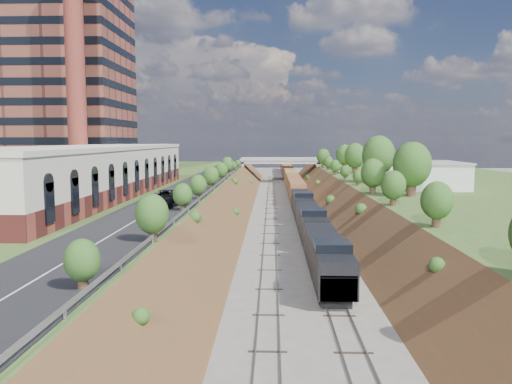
% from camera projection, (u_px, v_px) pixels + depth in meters
% --- Properties ---
extents(ground, '(400.00, 400.00, 0.00)m').
position_uv_depth(ground, '(310.00, 349.00, 30.72)').
color(ground, '#6B665B').
rests_on(ground, ground).
extents(platform_left, '(44.00, 180.00, 5.00)m').
position_uv_depth(platform_left, '(105.00, 197.00, 91.18)').
color(platform_left, '#3A5724').
rests_on(platform_left, ground).
extents(platform_right, '(44.00, 180.00, 5.00)m').
position_uv_depth(platform_right, '(470.00, 198.00, 89.03)').
color(platform_right, '#3A5724').
rests_on(platform_right, ground).
extents(embankment_left, '(10.00, 180.00, 10.00)m').
position_uv_depth(embankment_left, '(225.00, 211.00, 90.72)').
color(embankment_left, brown).
rests_on(embankment_left, ground).
extents(embankment_right, '(10.00, 180.00, 10.00)m').
position_uv_depth(embankment_right, '(346.00, 211.00, 90.01)').
color(embankment_right, brown).
rests_on(embankment_right, ground).
extents(rail_left_track, '(1.58, 180.00, 0.18)m').
position_uv_depth(rail_left_track, '(271.00, 210.00, 90.44)').
color(rail_left_track, gray).
rests_on(rail_left_track, ground).
extents(rail_right_track, '(1.58, 180.00, 0.18)m').
position_uv_depth(rail_right_track, '(299.00, 210.00, 90.27)').
color(rail_right_track, gray).
rests_on(rail_right_track, ground).
extents(road, '(8.00, 180.00, 0.10)m').
position_uv_depth(road, '(200.00, 183.00, 90.34)').
color(road, black).
rests_on(road, platform_left).
extents(guardrail, '(0.10, 171.00, 0.70)m').
position_uv_depth(guardrail, '(222.00, 180.00, 89.96)').
color(guardrail, '#99999E').
rests_on(guardrail, platform_left).
extents(commercial_building, '(14.30, 62.30, 7.00)m').
position_uv_depth(commercial_building, '(86.00, 171.00, 68.52)').
color(commercial_building, maroon).
rests_on(commercial_building, platform_left).
extents(highrise_tower, '(22.00, 22.00, 53.90)m').
position_uv_depth(highrise_tower, '(66.00, 40.00, 100.29)').
color(highrise_tower, brown).
rests_on(highrise_tower, platform_left).
extents(smokestack, '(3.20, 3.20, 40.00)m').
position_uv_depth(smokestack, '(75.00, 68.00, 84.95)').
color(smokestack, maroon).
rests_on(smokestack, platform_left).
extents(overpass, '(24.50, 8.30, 7.40)m').
position_uv_depth(overpass, '(280.00, 166.00, 151.48)').
color(overpass, gray).
rests_on(overpass, ground).
extents(white_building_near, '(9.00, 12.00, 4.00)m').
position_uv_depth(white_building_near, '(431.00, 176.00, 80.92)').
color(white_building_near, silver).
rests_on(white_building_near, platform_right).
extents(white_building_far, '(8.00, 10.00, 3.60)m').
position_uv_depth(white_building_far, '(395.00, 169.00, 102.82)').
color(white_building_far, silver).
rests_on(white_building_far, platform_right).
extents(tree_right_large, '(5.25, 5.25, 7.61)m').
position_uv_depth(tree_right_large, '(412.00, 165.00, 68.95)').
color(tree_right_large, '#473323').
rests_on(tree_right_large, platform_right).
extents(tree_left_crest, '(2.45, 2.45, 3.55)m').
position_uv_depth(tree_left_crest, '(179.00, 198.00, 50.25)').
color(tree_left_crest, '#473323').
rests_on(tree_left_crest, platform_left).
extents(freight_train, '(3.01, 185.81, 4.55)m').
position_uv_depth(freight_train, '(291.00, 178.00, 132.27)').
color(freight_train, black).
rests_on(freight_train, ground).
extents(suv, '(3.99, 7.11, 1.88)m').
position_uv_depth(suv, '(165.00, 198.00, 58.36)').
color(suv, black).
rests_on(suv, road).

